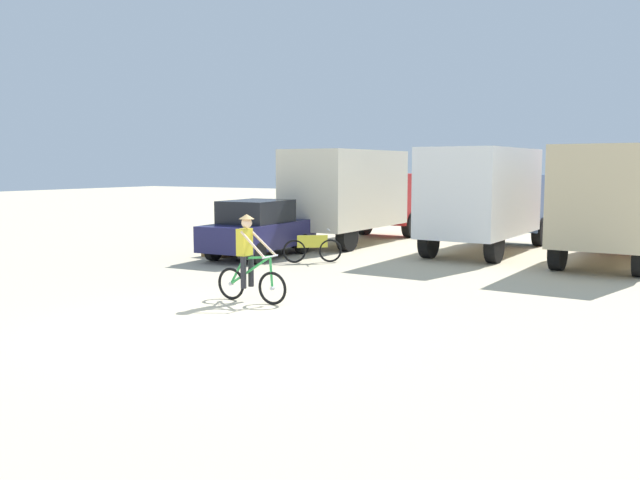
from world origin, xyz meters
The scene contains 8 objects.
ground_plane centered at (0.00, 0.00, 0.00)m, with size 120.00×120.00×0.00m, color beige.
box_truck_cream_rv centered at (-3.74, 12.63, 1.87)m, with size 2.56×6.81×3.35m.
box_truck_avon_van centered at (1.22, 12.40, 1.87)m, with size 2.62×6.83×3.35m.
box_truck_tan_camper centered at (5.12, 11.88, 1.87)m, with size 2.67×6.85×3.35m.
sedan_parked centered at (-4.46, 7.68, 0.88)m, with size 1.97×4.28×1.76m.
cyclist_orange_shirt centered at (-0.66, 2.02, 0.85)m, with size 1.73×0.52×1.82m.
bicycle_spare centered at (-2.44, 7.53, 0.40)m, with size 1.40×1.11×0.97m.
supply_crate centered at (-5.68, 7.27, 0.23)m, with size 0.80×0.78×0.46m, color olive.
Camera 1 is at (7.48, -8.97, 2.80)m, focal length 37.51 mm.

